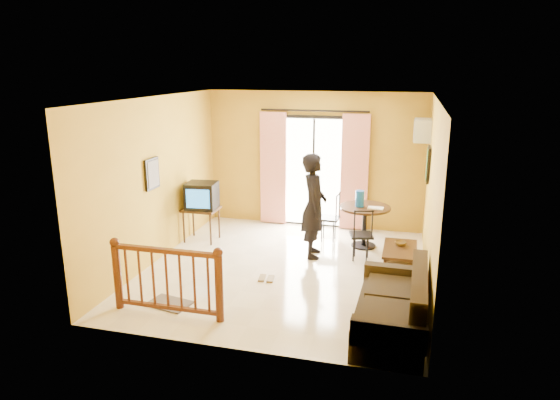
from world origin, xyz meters
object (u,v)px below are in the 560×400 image
(standing_person, at_px, (314,206))
(dining_table, at_px, (365,215))
(coffee_table, at_px, (400,256))
(sofa, at_px, (396,311))
(television, at_px, (202,196))

(standing_person, bearing_deg, dining_table, -60.68)
(dining_table, bearing_deg, coffee_table, -57.97)
(coffee_table, relative_size, sofa, 0.53)
(television, xyz_separation_m, sofa, (3.73, -2.64, -0.58))
(sofa, bearing_deg, standing_person, 123.42)
(television, height_order, dining_table, television)
(dining_table, height_order, sofa, sofa)
(dining_table, bearing_deg, sofa, -77.50)
(dining_table, relative_size, standing_person, 0.51)
(standing_person, bearing_deg, sofa, -158.49)
(sofa, bearing_deg, television, 145.82)
(television, bearing_deg, sofa, -41.28)
(television, relative_size, dining_table, 0.65)
(television, xyz_separation_m, standing_person, (2.21, -0.24, 0.02))
(dining_table, distance_m, sofa, 3.19)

